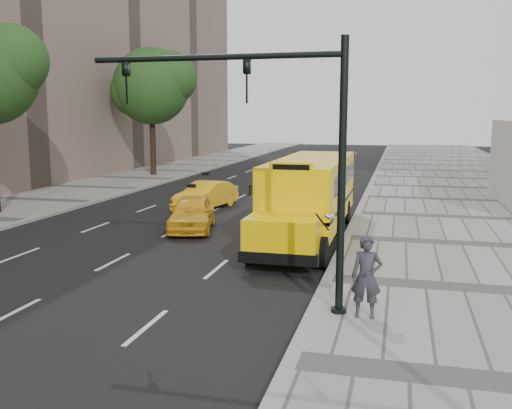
% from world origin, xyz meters
% --- Properties ---
extents(ground, '(140.00, 140.00, 0.00)m').
position_xyz_m(ground, '(0.00, 0.00, 0.00)').
color(ground, black).
rests_on(ground, ground).
extents(curb_museum, '(0.30, 140.00, 0.15)m').
position_xyz_m(curb_museum, '(6.00, 0.00, 0.07)').
color(curb_museum, gray).
rests_on(curb_museum, ground).
extents(curb_far, '(0.30, 140.00, 0.15)m').
position_xyz_m(curb_far, '(-8.00, 0.00, 0.07)').
color(curb_far, gray).
rests_on(curb_far, ground).
extents(tree_c, '(6.43, 5.72, 9.67)m').
position_xyz_m(tree_c, '(-10.39, 19.12, 6.86)').
color(tree_c, black).
rests_on(tree_c, ground).
extents(school_bus, '(2.96, 11.56, 3.19)m').
position_xyz_m(school_bus, '(4.50, 0.76, 1.76)').
color(school_bus, '#FFCB00').
rests_on(school_bus, ground).
extents(taxi_near, '(2.63, 4.45, 1.42)m').
position_xyz_m(taxi_near, '(-0.37, 0.50, 0.71)').
color(taxi_near, yellow).
rests_on(taxi_near, ground).
extents(taxi_far, '(2.38, 4.39, 1.37)m').
position_xyz_m(taxi_far, '(-1.58, 5.71, 0.69)').
color(taxi_far, yellow).
rests_on(taxi_far, ground).
extents(pedestrian, '(0.70, 0.46, 1.89)m').
position_xyz_m(pedestrian, '(7.22, -8.54, 1.09)').
color(pedestrian, '#302D35').
rests_on(pedestrian, sidewalk_museum).
extents(traffic_signal, '(6.18, 0.36, 6.40)m').
position_xyz_m(traffic_signal, '(5.19, -8.36, 4.09)').
color(traffic_signal, black).
rests_on(traffic_signal, ground).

